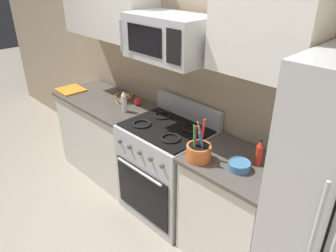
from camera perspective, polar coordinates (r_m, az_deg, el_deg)
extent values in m
plane|color=gray|center=(3.06, -10.19, -20.15)|extent=(16.00, 16.00, 0.00)
cube|color=tan|center=(2.95, 5.01, 8.71)|extent=(8.00, 0.10, 2.60)
cube|color=silver|center=(3.74, -10.69, -1.93)|extent=(1.12, 0.57, 0.88)
cube|color=#4C4742|center=(3.54, -11.31, 4.52)|extent=(1.16, 0.61, 0.03)
cube|color=#B2B5BA|center=(3.08, -0.25, -7.95)|extent=(0.76, 0.61, 0.91)
cube|color=black|center=(2.97, -4.63, -11.78)|extent=(0.67, 0.01, 0.51)
cylinder|color=#B2B5BA|center=(2.81, -5.23, -7.95)|extent=(0.57, 0.02, 0.02)
cube|color=black|center=(2.84, -0.27, -0.28)|extent=(0.73, 0.55, 0.02)
cube|color=#B2B5BA|center=(2.99, 3.53, 2.83)|extent=(0.76, 0.06, 0.18)
torus|color=black|center=(2.88, -4.65, 0.36)|extent=(0.17, 0.17, 0.02)
torus|color=black|center=(2.64, 0.50, -2.17)|extent=(0.17, 0.17, 0.02)
torus|color=black|center=(3.03, -0.94, 1.90)|extent=(0.17, 0.17, 0.02)
torus|color=black|center=(2.81, 4.21, -0.36)|extent=(0.17, 0.17, 0.02)
cylinder|color=#4C4C51|center=(2.91, -8.56, -2.75)|extent=(0.04, 0.02, 0.04)
cylinder|color=#4C4C51|center=(2.81, -6.88, -3.75)|extent=(0.04, 0.02, 0.04)
cylinder|color=#4C4C51|center=(2.72, -5.09, -4.81)|extent=(0.04, 0.02, 0.04)
cylinder|color=#4C4C51|center=(2.63, -3.16, -5.95)|extent=(0.04, 0.02, 0.04)
cylinder|color=#4C4C51|center=(2.55, -1.09, -7.15)|extent=(0.04, 0.02, 0.04)
cube|color=silver|center=(2.72, 11.24, -14.54)|extent=(0.68, 0.57, 0.88)
cube|color=#4C4742|center=(2.45, 12.19, -6.52)|extent=(0.72, 0.61, 0.03)
cube|color=black|center=(1.94, 25.66, -18.88)|extent=(0.01, 0.01, 1.73)
cylinder|color=#B2B5BA|center=(1.90, 24.20, -17.77)|extent=(0.02, 0.02, 0.73)
cylinder|color=#B2B5BA|center=(1.89, 27.10, -18.96)|extent=(0.02, 0.02, 0.73)
cube|color=#B2B5BA|center=(2.60, 0.19, 15.41)|extent=(0.69, 0.40, 0.35)
cube|color=black|center=(2.51, -4.25, 14.92)|extent=(0.38, 0.01, 0.21)
cube|color=black|center=(2.29, 0.97, 13.79)|extent=(0.14, 0.01, 0.24)
cylinder|color=#B2B5BA|center=(2.68, -8.30, 15.51)|extent=(0.02, 0.02, 0.24)
cube|color=silver|center=(2.21, 17.37, 17.82)|extent=(0.71, 0.34, 0.73)
cylinder|color=#D1662D|center=(2.39, 5.44, -4.67)|extent=(0.19, 0.19, 0.12)
cylinder|color=black|center=(2.39, 5.45, -4.47)|extent=(0.15, 0.15, 0.10)
cylinder|color=blue|center=(2.32, 6.03, -3.43)|extent=(0.03, 0.07, 0.23)
cylinder|color=red|center=(2.35, 4.73, -2.84)|extent=(0.05, 0.05, 0.25)
cylinder|color=red|center=(2.37, 6.03, -1.92)|extent=(0.05, 0.03, 0.29)
cylinder|color=olive|center=(2.33, 5.61, -2.18)|extent=(0.03, 0.09, 0.30)
cylinder|color=olive|center=(2.33, 5.83, -2.58)|extent=(0.03, 0.10, 0.28)
cylinder|color=green|center=(2.33, 4.67, -2.84)|extent=(0.04, 0.03, 0.26)
cone|color=brown|center=(3.43, -7.77, 4.87)|extent=(0.19, 0.19, 0.06)
torus|color=brown|center=(3.42, -7.80, 5.36)|extent=(0.20, 0.20, 0.01)
sphere|color=red|center=(3.39, -7.62, 5.09)|extent=(0.07, 0.07, 0.07)
sphere|color=orange|center=(3.44, -7.70, 5.41)|extent=(0.07, 0.07, 0.07)
sphere|color=yellow|center=(3.41, -7.29, 5.22)|extent=(0.07, 0.07, 0.07)
sphere|color=red|center=(3.31, -5.36, 4.33)|extent=(0.08, 0.08, 0.08)
cube|color=orange|center=(3.86, -16.81, 6.14)|extent=(0.30, 0.28, 0.02)
cylinder|color=red|center=(2.41, 15.78, -5.05)|extent=(0.05, 0.05, 0.15)
cone|color=red|center=(2.36, 16.07, -3.05)|extent=(0.05, 0.05, 0.04)
cylinder|color=black|center=(2.34, 16.16, -2.45)|extent=(0.02, 0.02, 0.01)
cylinder|color=silver|center=(3.17, -7.71, 3.98)|extent=(0.05, 0.05, 0.17)
cone|color=silver|center=(3.13, -7.84, 5.80)|extent=(0.05, 0.05, 0.05)
cylinder|color=black|center=(3.12, -7.87, 6.32)|extent=(0.02, 0.02, 0.01)
cylinder|color=teal|center=(2.35, 12.48, -6.91)|extent=(0.16, 0.16, 0.05)
torus|color=teal|center=(2.33, 12.55, -6.36)|extent=(0.16, 0.16, 0.01)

